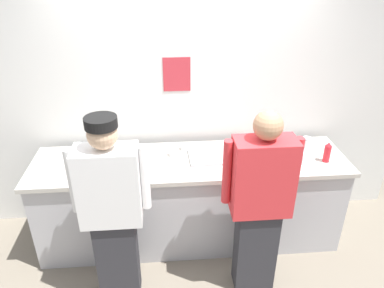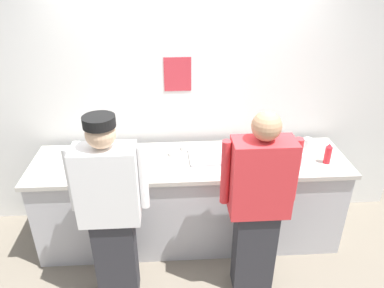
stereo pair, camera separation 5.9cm
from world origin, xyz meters
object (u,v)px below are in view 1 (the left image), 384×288
at_px(squeeze_bottle_primary, 327,152).
at_px(ramekin_orange_sauce, 174,153).
at_px(squeeze_bottle_secondary, 258,141).
at_px(chef_center, 260,203).
at_px(mixing_bowl_steel, 287,154).
at_px(plate_stack_front, 98,163).
at_px(sheet_tray, 215,156).
at_px(deli_cup, 306,142).
at_px(chefs_knife, 140,163).
at_px(ramekin_yellow_sauce, 186,147).
at_px(chef_near_left, 112,210).

bearing_deg(squeeze_bottle_primary, ramekin_orange_sauce, 170.54).
distance_m(squeeze_bottle_primary, squeeze_bottle_secondary, 0.63).
relative_size(chef_center, mixing_bowl_steel, 5.27).
height_order(plate_stack_front, sheet_tray, plate_stack_front).
bearing_deg(squeeze_bottle_primary, chef_center, -145.63).
bearing_deg(squeeze_bottle_secondary, deli_cup, 2.62).
xyz_separation_m(sheet_tray, squeeze_bottle_secondary, (0.43, 0.11, 0.08)).
bearing_deg(deli_cup, squeeze_bottle_secondary, -177.38).
xyz_separation_m(deli_cup, chefs_knife, (-1.62, -0.19, -0.05)).
bearing_deg(ramekin_yellow_sauce, chef_near_left, -126.37).
distance_m(chef_center, chefs_knife, 1.14).
bearing_deg(chef_center, chef_near_left, -179.87).
xyz_separation_m(plate_stack_front, squeeze_bottle_secondary, (1.49, 0.20, 0.05)).
distance_m(ramekin_yellow_sauce, deli_cup, 1.19).
bearing_deg(ramekin_orange_sauce, chefs_knife, -157.34).
bearing_deg(squeeze_bottle_secondary, chef_near_left, -149.58).
relative_size(squeeze_bottle_primary, chefs_knife, 0.71).
relative_size(chef_near_left, ramekin_orange_sauce, 15.16).
height_order(sheet_tray, chefs_knife, sheet_tray).
xyz_separation_m(ramekin_orange_sauce, chefs_knife, (-0.32, -0.13, -0.02)).
height_order(ramekin_orange_sauce, deli_cup, deli_cup).
xyz_separation_m(sheet_tray, ramekin_yellow_sauce, (-0.26, 0.18, 0.01)).
xyz_separation_m(chef_near_left, sheet_tray, (0.88, 0.66, 0.05)).
height_order(chef_center, deli_cup, chef_center).
height_order(mixing_bowl_steel, sheet_tray, mixing_bowl_steel).
height_order(plate_stack_front, mixing_bowl_steel, mixing_bowl_steel).
relative_size(squeeze_bottle_primary, squeeze_bottle_secondary, 0.98).
bearing_deg(chef_near_left, plate_stack_front, 107.07).
bearing_deg(squeeze_bottle_secondary, sheet_tray, -166.02).
distance_m(chef_near_left, ramekin_yellow_sauce, 1.05).
xyz_separation_m(squeeze_bottle_primary, chefs_knife, (-1.70, 0.10, -0.09)).
distance_m(sheet_tray, ramekin_yellow_sauce, 0.32).
bearing_deg(squeeze_bottle_primary, ramekin_yellow_sauce, 165.26).
distance_m(squeeze_bottle_primary, ramekin_yellow_sauce, 1.31).
bearing_deg(squeeze_bottle_secondary, chefs_knife, -171.71).
relative_size(plate_stack_front, sheet_tray, 0.43).
xyz_separation_m(squeeze_bottle_primary, ramekin_orange_sauce, (-1.38, 0.23, -0.07)).
relative_size(squeeze_bottle_secondary, ramekin_orange_sauce, 1.84).
relative_size(sheet_tray, squeeze_bottle_primary, 2.48).
bearing_deg(sheet_tray, chefs_knife, -175.27).
xyz_separation_m(sheet_tray, deli_cup, (0.92, 0.13, 0.04)).
xyz_separation_m(plate_stack_front, ramekin_yellow_sauce, (0.80, 0.27, -0.02)).
xyz_separation_m(chef_near_left, squeeze_bottle_primary, (1.89, 0.51, 0.13)).
distance_m(mixing_bowl_steel, sheet_tray, 0.67).
height_order(chef_center, plate_stack_front, chef_center).
bearing_deg(chef_center, sheet_tray, 111.83).
distance_m(squeeze_bottle_secondary, ramekin_yellow_sauce, 0.70).
distance_m(ramekin_yellow_sauce, chefs_knife, 0.50).
bearing_deg(squeeze_bottle_primary, plate_stack_front, 178.28).
bearing_deg(chef_near_left, squeeze_bottle_primary, 15.08).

